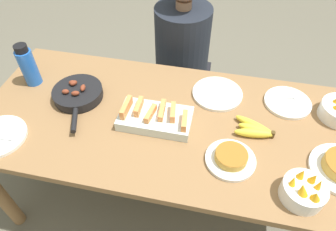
{
  "coord_description": "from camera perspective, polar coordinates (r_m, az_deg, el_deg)",
  "views": [
    {
      "loc": [
        0.2,
        -0.93,
        1.77
      ],
      "look_at": [
        0.0,
        0.0,
        0.76
      ],
      "focal_mm": 32.0,
      "sensor_mm": 36.0,
      "label": 1
    }
  ],
  "objects": [
    {
      "name": "water_bottle",
      "position": [
        1.7,
        -25.11,
        8.59
      ],
      "size": [
        0.08,
        0.08,
        0.23
      ],
      "color": "blue",
      "rests_on": "dining_table"
    },
    {
      "name": "empty_plate_near_front",
      "position": [
        1.6,
        21.8,
        2.33
      ],
      "size": [
        0.23,
        0.23,
        0.02
      ],
      "color": "white",
      "rests_on": "dining_table"
    },
    {
      "name": "person_figure",
      "position": [
        2.08,
        2.53,
        8.77
      ],
      "size": [
        0.38,
        0.38,
        1.19
      ],
      "color": "black",
      "rests_on": "ground_plane"
    },
    {
      "name": "empty_plate_far_right",
      "position": [
        1.55,
        9.37,
        4.14
      ],
      "size": [
        0.25,
        0.25,
        0.02
      ],
      "color": "white",
      "rests_on": "dining_table"
    },
    {
      "name": "melon_tray",
      "position": [
        1.38,
        -2.46,
        -0.37
      ],
      "size": [
        0.33,
        0.18,
        0.1
      ],
      "color": "silver",
      "rests_on": "dining_table"
    },
    {
      "name": "dining_table",
      "position": [
        1.48,
        -0.0,
        -3.24
      ],
      "size": [
        1.82,
        0.82,
        0.73
      ],
      "color": "olive",
      "rests_on": "ground_plane"
    },
    {
      "name": "fruit_bowl_mango",
      "position": [
        1.25,
        24.42,
        -12.93
      ],
      "size": [
        0.16,
        0.16,
        0.12
      ],
      "color": "white",
      "rests_on": "dining_table"
    },
    {
      "name": "banana_bunch",
      "position": [
        1.4,
        16.27,
        -2.59
      ],
      "size": [
        0.19,
        0.14,
        0.04
      ],
      "color": "yellow",
      "rests_on": "dining_table"
    },
    {
      "name": "ground_plane",
      "position": [
        2.01,
        -0.0,
        -14.94
      ],
      "size": [
        14.0,
        14.0,
        0.0
      ],
      "primitive_type": "plane",
      "color": "#666051"
    },
    {
      "name": "frittata_plate_side",
      "position": [
        1.28,
        11.87,
        -7.93
      ],
      "size": [
        0.21,
        0.21,
        0.05
      ],
      "color": "white",
      "rests_on": "dining_table"
    },
    {
      "name": "skillet",
      "position": [
        1.57,
        -16.79,
        3.97
      ],
      "size": [
        0.25,
        0.38,
        0.08
      ],
      "rotation": [
        0.0,
        0.0,
        5.06
      ],
      "color": "black",
      "rests_on": "dining_table"
    }
  ]
}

